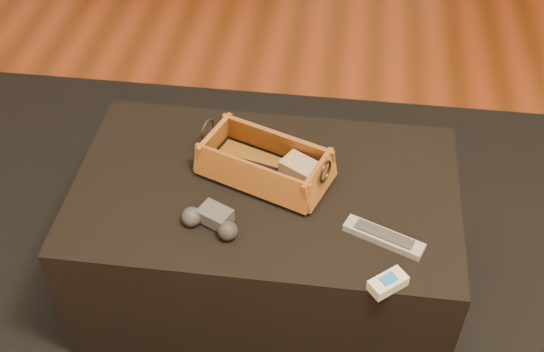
# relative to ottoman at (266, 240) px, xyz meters

# --- Properties ---
(floor) EXTENTS (5.00, 5.50, 0.01)m
(floor) POSITION_rel_ottoman_xyz_m (-0.13, -0.01, -0.23)
(floor) COLOR brown
(floor) RESTS_ON ground
(area_rug) EXTENTS (2.60, 2.00, 0.01)m
(area_rug) POSITION_rel_ottoman_xyz_m (0.00, -0.05, -0.22)
(area_rug) COLOR black
(area_rug) RESTS_ON floor
(ottoman) EXTENTS (1.00, 0.60, 0.42)m
(ottoman) POSITION_rel_ottoman_xyz_m (0.00, 0.00, 0.00)
(ottoman) COLOR black
(ottoman) RESTS_ON area_rug
(tv_remote) EXTENTS (0.18, 0.08, 0.02)m
(tv_remote) POSITION_rel_ottoman_xyz_m (-0.03, 0.04, 0.23)
(tv_remote) COLOR black
(tv_remote) RESTS_ON wicker_basket
(cloth_bundle) EXTENTS (0.11, 0.10, 0.05)m
(cloth_bundle) POSITION_rel_ottoman_xyz_m (0.09, 0.03, 0.25)
(cloth_bundle) COLOR tan
(cloth_bundle) RESTS_ON wicker_basket
(wicker_basket) EXTENTS (0.38, 0.28, 0.12)m
(wicker_basket) POSITION_rel_ottoman_xyz_m (-0.01, 0.04, 0.25)
(wicker_basket) COLOR #A46C25
(wicker_basket) RESTS_ON ottoman
(game_controller) EXTENTS (0.16, 0.12, 0.05)m
(game_controller) POSITION_rel_ottoman_xyz_m (-0.11, -0.16, 0.23)
(game_controller) COLOR #434347
(game_controller) RESTS_ON ottoman
(silver_remote) EXTENTS (0.20, 0.12, 0.02)m
(silver_remote) POSITION_rel_ottoman_xyz_m (0.31, -0.14, 0.22)
(silver_remote) COLOR #A3A7AB
(silver_remote) RESTS_ON ottoman
(cream_gadget) EXTENTS (0.10, 0.09, 0.03)m
(cream_gadget) POSITION_rel_ottoman_xyz_m (0.32, -0.28, 0.22)
(cream_gadget) COLOR beige
(cream_gadget) RESTS_ON ottoman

